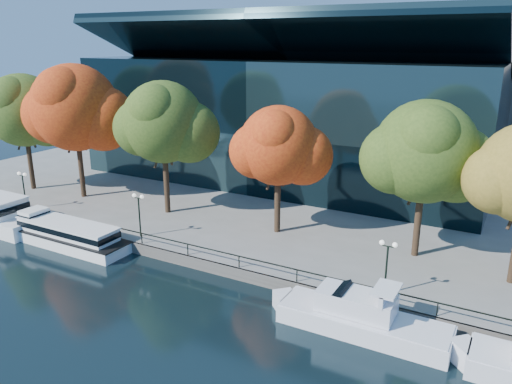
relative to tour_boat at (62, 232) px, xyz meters
The scene contains 14 objects.
ground 13.09m from the tour_boat, ahead, with size 160.00×160.00×0.00m, color black.
promenade 37.37m from the tour_boat, 69.69° to the left, with size 90.00×67.08×1.00m.
railing 13.13m from the tour_boat, ahead, with size 88.20×0.08×0.99m.
convention_building 32.58m from the tour_boat, 73.59° to the left, with size 50.00×24.57×21.43m.
tour_boat is the anchor object (origin of this frame).
cruiser_near 28.42m from the tour_boat, ahead, with size 12.22×3.15×3.54m.
tree_0 19.47m from the tour_boat, 150.02° to the left, with size 10.52×8.63×13.65m.
tree_1 15.19m from the tour_boat, 127.37° to the left, with size 11.88×9.74×14.90m.
tree_2 14.07m from the tour_boat, 63.54° to the left, with size 10.23×8.39×13.52m.
tree_3 21.55m from the tour_boat, 30.67° to the left, with size 8.96×7.35×11.79m.
tree_4 32.84m from the tour_boat, 20.31° to the left, with size 10.22×8.38×12.91m.
lamp_0 10.07m from the tour_boat, 160.90° to the left, with size 1.26×0.36×4.03m.
lamp_1 7.93m from the tour_boat, 25.22° to the left, with size 1.26×0.36×4.03m.
lamp_2 29.49m from the tour_boat, ahead, with size 1.26×0.36×4.03m.
Camera 1 is at (23.63, -27.56, 18.21)m, focal length 35.00 mm.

